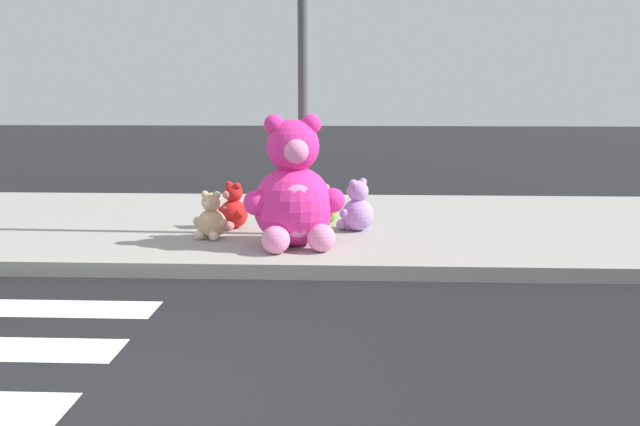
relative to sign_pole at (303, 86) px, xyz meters
name	(u,v)px	position (x,y,z in m)	size (l,w,h in m)	color
sidewalk	(230,226)	(-1.00, 0.80, -1.77)	(28.00, 4.40, 0.15)	#9E9B93
sign_pole	(303,86)	(0.00, 0.00, 0.00)	(0.56, 0.11, 3.20)	#4C4C51
plush_pink_large	(294,194)	(-0.06, -0.59, -1.14)	(1.06, 0.99, 1.40)	#F22D93
plush_tan	(211,219)	(-1.03, -0.25, -1.48)	(0.40, 0.38, 0.54)	tan
plush_lavender	(357,210)	(0.62, 0.26, -1.45)	(0.45, 0.44, 0.62)	#B28CD8
plush_lime	(324,209)	(0.22, 0.61, -1.50)	(0.34, 0.38, 0.49)	#8CD133
plush_red	(232,210)	(-0.88, 0.32, -1.47)	(0.40, 0.41, 0.56)	red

